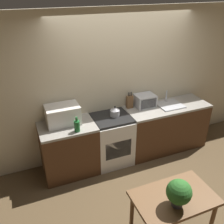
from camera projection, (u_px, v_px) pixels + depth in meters
The scene contains 13 objects.
ground_plane at pixel (146, 179), 4.16m from camera, with size 16.00×16.00×0.00m, color brown.
wall_back at pixel (122, 85), 4.40m from camera, with size 10.00×0.06×2.60m.
counter_left_run at pixel (69, 149), 4.15m from camera, with size 0.89×0.62×0.90m.
counter_right_run at pixel (165, 127), 4.78m from camera, with size 1.57×0.62×0.90m.
stove_range at pixel (112, 139), 4.40m from camera, with size 0.64×0.62×0.90m.
kettle at pixel (115, 112), 4.20m from camera, with size 0.16×0.16×0.18m.
microwave at pixel (63, 115), 3.95m from camera, with size 0.52×0.36×0.30m.
bottle at pixel (77, 126), 3.76m from camera, with size 0.09×0.09×0.24m.
knife_block at pixel (130, 102), 4.44m from camera, with size 0.11×0.07×0.30m.
toaster_oven at pixel (145, 101), 4.50m from camera, with size 0.35×0.28×0.22m.
sink_basin at pixel (170, 104), 4.58m from camera, with size 0.44×0.40×0.24m.
dining_table at pixel (173, 203), 2.92m from camera, with size 0.95×0.59×0.73m.
potted_plant at pixel (179, 193), 2.67m from camera, with size 0.28×0.28×0.34m.
Camera 1 is at (-1.73, -2.70, 2.93)m, focal length 40.00 mm.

